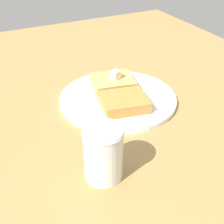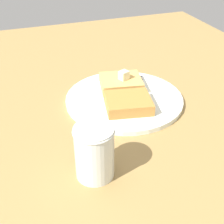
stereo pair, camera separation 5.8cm
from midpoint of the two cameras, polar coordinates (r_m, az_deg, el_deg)
name	(u,v)px [view 1 (the left image)]	position (r cm, az deg, el deg)	size (l,w,h in cm)	color
table_surface	(95,93)	(75.75, -5.23, 3.50)	(103.36, 103.36, 2.52)	olive
plate	(118,98)	(69.57, -1.27, 2.47)	(25.93, 25.93, 1.03)	silver
toast_slice_left	(113,83)	(72.58, -2.16, 5.33)	(8.12, 9.32, 2.34)	tan
toast_slice_middle	(124,102)	(65.00, -0.31, 1.75)	(8.12, 9.32, 2.34)	#AF7736
butter_pat_primary	(116,75)	(71.29, -1.67, 6.75)	(2.00, 1.80, 2.00)	beige
fork	(106,81)	(75.69, -3.36, 5.69)	(3.38, 16.06, 0.36)	silver
syrup_jar	(103,154)	(48.55, -5.03, -7.80)	(6.43, 6.43, 9.06)	#35170A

